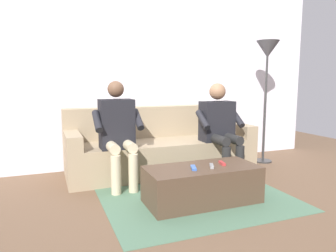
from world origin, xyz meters
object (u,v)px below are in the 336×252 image
object	(u,v)px
coffee_table	(202,184)
person_left_seated	(220,124)
remote_gray	(212,166)
couch	(160,148)
person_right_seated	(118,129)
remote_red	(222,163)
floor_lamp	(267,58)
remote_blue	(194,168)

from	to	relation	value
coffee_table	person_left_seated	bearing A→B (deg)	-129.60
person_left_seated	remote_gray	world-z (taller)	person_left_seated
couch	coffee_table	bearing A→B (deg)	90.00
coffee_table	person_right_seated	distance (m)	1.09
remote_red	person_right_seated	bearing A→B (deg)	-120.50
remote_red	floor_lamp	xyz separation A→B (m)	(-1.29, -1.03, 1.09)
couch	person_left_seated	world-z (taller)	person_left_seated
coffee_table	person_right_seated	world-z (taller)	person_right_seated
remote_gray	couch	bearing A→B (deg)	-151.97
coffee_table	remote_gray	size ratio (longest dim) A/B	8.42
remote_gray	floor_lamp	world-z (taller)	floor_lamp
remote_blue	person_left_seated	bearing A→B (deg)	-23.92
couch	remote_red	distance (m)	1.17
floor_lamp	remote_red	bearing A→B (deg)	38.47
couch	coffee_table	size ratio (longest dim) A/B	2.18
floor_lamp	coffee_table	bearing A→B (deg)	34.46
coffee_table	remote_blue	size ratio (longest dim) A/B	7.28
person_left_seated	floor_lamp	distance (m)	1.25
couch	floor_lamp	world-z (taller)	floor_lamp
couch	person_left_seated	xyz separation A→B (m)	(-0.62, 0.41, 0.33)
couch	person_right_seated	distance (m)	0.81
remote_red	floor_lamp	world-z (taller)	floor_lamp
person_left_seated	remote_gray	distance (m)	1.00
couch	remote_red	xyz separation A→B (m)	(-0.22, 1.15, 0.07)
remote_blue	remote_red	world-z (taller)	remote_red
coffee_table	person_left_seated	xyz separation A→B (m)	(-0.62, -0.75, 0.44)
coffee_table	remote_gray	distance (m)	0.20
remote_gray	remote_red	size ratio (longest dim) A/B	1.02
couch	remote_red	bearing A→B (deg)	100.66
person_right_seated	remote_blue	distance (m)	0.99
remote_blue	floor_lamp	xyz separation A→B (m)	(-1.62, -1.07, 1.09)
coffee_table	floor_lamp	bearing A→B (deg)	-145.54
remote_red	floor_lamp	distance (m)	1.98
coffee_table	person_right_seated	size ratio (longest dim) A/B	0.93
person_right_seated	remote_gray	xyz separation A→B (m)	(-0.69, 0.82, -0.27)
person_left_seated	remote_gray	bearing A→B (deg)	55.42
coffee_table	person_left_seated	distance (m)	1.07
couch	remote_blue	bearing A→B (deg)	84.91
remote_gray	remote_blue	bearing A→B (deg)	-70.57
remote_gray	remote_blue	world-z (taller)	remote_gray
couch	remote_gray	bearing A→B (deg)	93.46
person_left_seated	remote_red	world-z (taller)	person_left_seated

